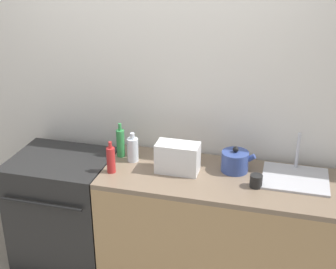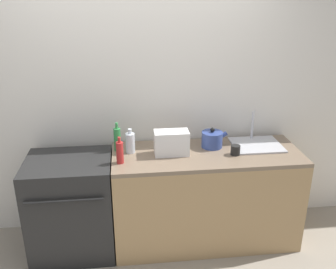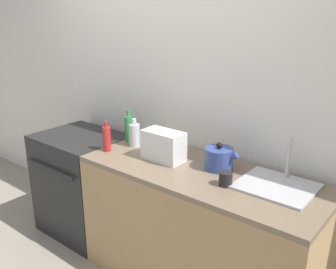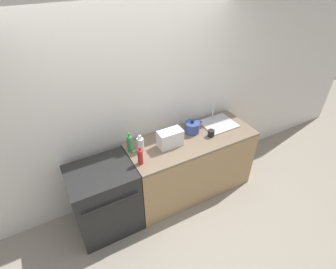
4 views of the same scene
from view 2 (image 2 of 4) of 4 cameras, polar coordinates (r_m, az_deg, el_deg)
name	(u,v)px [view 2 (image 2 of 4)]	position (r m, az deg, el deg)	size (l,w,h in m)	color
ground_plane	(144,264)	(3.48, -3.63, -19.13)	(12.00, 12.00, 0.00)	gray
wall_back	(137,99)	(3.48, -4.79, 5.46)	(8.00, 0.05, 2.60)	silver
stove	(72,205)	(3.48, -14.42, -10.37)	(0.73, 0.64, 0.90)	black
counter_block	(205,196)	(3.54, 5.69, -9.35)	(1.67, 0.66, 0.90)	tan
kettle	(212,139)	(3.42, 6.76, -0.72)	(0.24, 0.19, 0.19)	#33478C
toaster	(171,143)	(3.24, 0.53, -1.26)	(0.30, 0.16, 0.21)	white
sink_tray	(256,144)	(3.55, 13.30, -1.37)	(0.44, 0.39, 0.28)	#B7B7BC
bottle_green	(117,139)	(3.34, -7.73, -0.70)	(0.06, 0.06, 0.26)	#338C47
bottle_clear	(130,143)	(3.30, -5.78, -1.24)	(0.08, 0.08, 0.22)	silver
bottle_red	(120,152)	(3.11, -7.35, -2.70)	(0.06, 0.06, 0.23)	#B72828
cup_black	(235,150)	(3.31, 10.23, -2.35)	(0.08, 0.08, 0.09)	black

